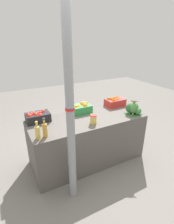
# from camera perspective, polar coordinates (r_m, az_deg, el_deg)

# --- Properties ---
(ground_plane) EXTENTS (10.00, 10.00, 0.00)m
(ground_plane) POSITION_cam_1_polar(r_m,az_deg,el_deg) (3.16, 0.00, -14.91)
(ground_plane) COLOR slate
(market_table) EXTENTS (1.82, 0.77, 0.79)m
(market_table) POSITION_cam_1_polar(r_m,az_deg,el_deg) (2.93, 0.00, -8.88)
(market_table) COLOR #56514C
(market_table) RESTS_ON ground_plane
(support_pole) EXTENTS (0.11, 0.11, 2.27)m
(support_pole) POSITION_cam_1_polar(r_m,az_deg,el_deg) (1.93, -5.47, -1.99)
(support_pole) COLOR gray
(support_pole) RESTS_ON ground_plane
(apple_crate) EXTENTS (0.35, 0.23, 0.16)m
(apple_crate) POSITION_cam_1_polar(r_m,az_deg,el_deg) (2.71, -15.89, -1.39)
(apple_crate) COLOR black
(apple_crate) RESTS_ON market_table
(orange_crate) EXTENTS (0.35, 0.23, 0.17)m
(orange_crate) POSITION_cam_1_polar(r_m,az_deg,el_deg) (2.91, -2.01, 1.31)
(orange_crate) COLOR #2D8442
(orange_crate) RESTS_ON market_table
(carrot_crate) EXTENTS (0.35, 0.23, 0.17)m
(carrot_crate) POSITION_cam_1_polar(r_m,az_deg,el_deg) (3.25, 9.11, 3.28)
(carrot_crate) COLOR red
(carrot_crate) RESTS_ON market_table
(broccoli_pile) EXTENTS (0.22, 0.22, 0.20)m
(broccoli_pile) POSITION_cam_1_polar(r_m,az_deg,el_deg) (2.95, 14.84, 1.14)
(broccoli_pile) COLOR #2D602D
(broccoli_pile) RESTS_ON market_table
(juice_bottle_golden) EXTENTS (0.06, 0.06, 0.24)m
(juice_bottle_golden) POSITION_cam_1_polar(r_m,az_deg,el_deg) (2.25, -15.86, -6.15)
(juice_bottle_golden) COLOR gold
(juice_bottle_golden) RESTS_ON market_table
(juice_bottle_amber) EXTENTS (0.06, 0.06, 0.26)m
(juice_bottle_amber) POSITION_cam_1_polar(r_m,az_deg,el_deg) (2.26, -13.60, -5.46)
(juice_bottle_amber) COLOR gold
(juice_bottle_amber) RESTS_ON market_table
(pickle_jar) EXTENTS (0.10, 0.10, 0.14)m
(pickle_jar) POSITION_cam_1_polar(r_m,az_deg,el_deg) (2.54, 2.08, -2.31)
(pickle_jar) COLOR #DBBC56
(pickle_jar) RESTS_ON market_table
(sparrow_bird) EXTENTS (0.12, 0.09, 0.05)m
(sparrow_bird) POSITION_cam_1_polar(r_m,az_deg,el_deg) (2.88, 15.13, 3.37)
(sparrow_bird) COLOR #4C3D2D
(sparrow_bird) RESTS_ON broccoli_pile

